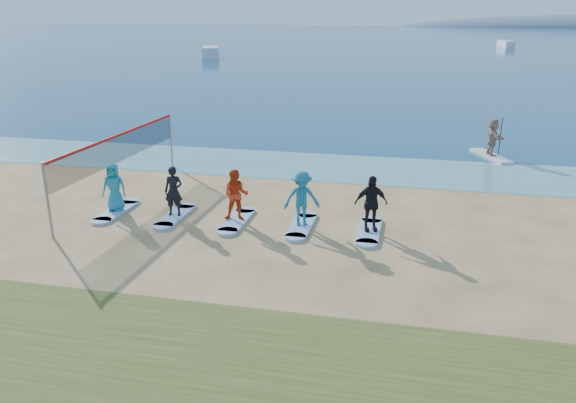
% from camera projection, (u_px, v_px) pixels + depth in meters
% --- Properties ---
extents(ground, '(600.00, 600.00, 0.00)m').
position_uv_depth(ground, '(265.00, 257.00, 16.65)').
color(ground, tan).
rests_on(ground, ground).
extents(shallow_water, '(600.00, 600.00, 0.00)m').
position_uv_depth(shallow_water, '(322.00, 167.00, 26.36)').
color(shallow_water, teal).
rests_on(shallow_water, ground).
extents(ocean, '(600.00, 600.00, 0.00)m').
position_uv_depth(ocean, '(404.00, 37.00, 164.60)').
color(ocean, navy).
rests_on(ocean, ground).
extents(volleyball_net, '(0.31, 9.09, 2.50)m').
position_uv_depth(volleyball_net, '(119.00, 148.00, 21.65)').
color(volleyball_net, gray).
rests_on(volleyball_net, ground).
extents(paddleboard, '(1.87, 3.02, 0.12)m').
position_uv_depth(paddleboard, '(491.00, 156.00, 28.13)').
color(paddleboard, silver).
rests_on(paddleboard, ground).
extents(paddleboarder, '(0.90, 1.75, 1.80)m').
position_uv_depth(paddleboarder, '(493.00, 137.00, 27.82)').
color(paddleboarder, tan).
rests_on(paddleboarder, paddleboard).
extents(boat_offshore_a, '(4.43, 7.38, 1.70)m').
position_uv_depth(boat_offshore_a, '(211.00, 58.00, 89.10)').
color(boat_offshore_a, silver).
rests_on(boat_offshore_a, ground).
extents(boat_offshore_b, '(2.73, 6.88, 1.38)m').
position_uv_depth(boat_offshore_b, '(505.00, 48.00, 114.89)').
color(boat_offshore_b, silver).
rests_on(boat_offshore_b, ground).
extents(surfboard_0, '(0.70, 2.20, 0.09)m').
position_uv_depth(surfboard_0, '(117.00, 211.00, 20.36)').
color(surfboard_0, '#92B8E3').
rests_on(surfboard_0, ground).
extents(student_0, '(0.93, 0.70, 1.73)m').
position_uv_depth(student_0, '(114.00, 187.00, 20.07)').
color(student_0, teal).
rests_on(student_0, surfboard_0).
extents(surfboard_1, '(0.70, 2.20, 0.09)m').
position_uv_depth(surfboard_1, '(175.00, 216.00, 19.89)').
color(surfboard_1, '#92B8E3').
rests_on(surfboard_1, ground).
extents(student_1, '(0.68, 0.49, 1.75)m').
position_uv_depth(student_1, '(174.00, 191.00, 19.59)').
color(student_1, black).
rests_on(student_1, surfboard_1).
extents(surfboard_2, '(0.70, 2.20, 0.09)m').
position_uv_depth(surfboard_2, '(237.00, 221.00, 19.42)').
color(surfboard_2, '#92B8E3').
rests_on(surfboard_2, ground).
extents(student_2, '(0.97, 0.81, 1.78)m').
position_uv_depth(student_2, '(236.00, 195.00, 19.12)').
color(student_2, red).
rests_on(student_2, surfboard_2).
extents(surfboard_3, '(0.70, 2.20, 0.09)m').
position_uv_depth(surfboard_3, '(302.00, 226.00, 18.95)').
color(surfboard_3, '#92B8E3').
rests_on(surfboard_3, ground).
extents(student_3, '(1.37, 1.06, 1.86)m').
position_uv_depth(student_3, '(302.00, 199.00, 18.64)').
color(student_3, '#1D6F8D').
rests_on(student_3, surfboard_3).
extents(surfboard_4, '(0.70, 2.20, 0.09)m').
position_uv_depth(surfboard_4, '(369.00, 231.00, 18.48)').
color(surfboard_4, '#92B8E3').
rests_on(surfboard_4, ground).
extents(student_4, '(1.18, 0.78, 1.86)m').
position_uv_depth(student_4, '(371.00, 203.00, 18.17)').
color(student_4, black).
rests_on(student_4, surfboard_4).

